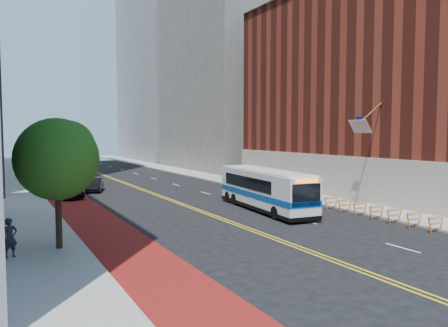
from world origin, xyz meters
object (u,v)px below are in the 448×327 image
car_c (42,177)px  transit_bus (264,189)px  street_tree (58,156)px  car_b (95,185)px  car_a (65,190)px  pedestrian (10,238)px

car_c → transit_bus: bearing=-44.9°
street_tree → car_b: 23.83m
car_c → car_a: bearing=-68.6°
car_a → car_c: bearing=73.2°
transit_bus → car_a: transit_bus is taller
car_a → pedestrian: size_ratio=2.46×
car_c → pedestrian: pedestrian is taller
car_a → car_c: car_a is taller
street_tree → pedestrian: (-2.36, -0.75, -3.82)m
car_c → pedestrian: (-4.70, -33.51, 0.35)m
transit_bus → car_c: transit_bus is taller
car_a → pedestrian: (-5.30, -19.64, 0.30)m
street_tree → car_c: street_tree is taller
street_tree → car_b: bearing=74.2°
transit_bus → car_b: (-9.55, 17.50, -0.98)m
street_tree → pedestrian: size_ratio=3.54×
street_tree → car_a: (2.94, 18.89, -4.12)m
car_a → pedestrian: pedestrian is taller
transit_bus → car_c: (-13.59, 27.69, -0.93)m
car_a → car_b: (3.45, 3.68, -0.11)m
pedestrian → street_tree: bearing=-1.9°
street_tree → car_b: street_tree is taller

